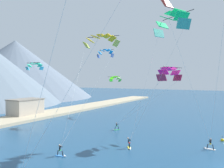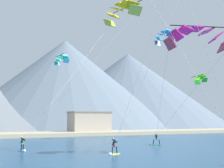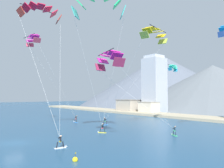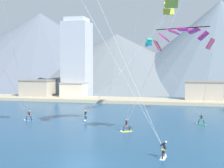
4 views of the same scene
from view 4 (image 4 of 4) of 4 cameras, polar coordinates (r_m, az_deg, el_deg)
The scene contains 17 objects.
ground_plane at distance 28.22m, azimuth -5.74°, elevation -14.38°, with size 400.00×400.00×0.00m, color navy.
kitesurfer_near_lead at distance 48.14m, azimuth 15.78°, elevation -6.62°, with size 1.71×1.21×1.63m.
kitesurfer_near_trail at distance 49.60m, azimuth -4.92°, elevation -6.14°, with size 0.63×1.77×1.74m.
kitesurfer_mid_center at distance 30.20m, azimuth 9.48°, elevation -12.21°, with size 0.63×1.77×1.74m.
kitesurfer_far_left at distance 50.96m, azimuth -15.15°, elevation -5.98°, with size 1.75×0.66×1.71m.
kitesurfer_far_right at distance 41.25m, azimuth 2.41°, elevation -8.02°, with size 1.68×1.28×1.73m.
parafoil_kite_near_lead at distance 35.73m, azimuth 12.92°, elevation 8.43°, with size 6.71×13.15×11.56m.
parafoil_kite_near_trail at distance 49.23m, azimuth 10.61°, elevation 14.50°, with size 14.35×7.35×17.92m.
parafoil_kite_distant_mid_solo at distance 61.77m, azimuth 6.72°, elevation 7.75°, with size 1.73×3.90×1.55m.
shoreline_strip at distance 75.66m, azimuth 6.82°, elevation -3.06°, with size 180.00×10.00×0.70m, color tan.
shore_building_harbour_front at distance 86.92m, azimuth -13.30°, elevation -0.89°, with size 8.41×7.07×5.01m.
shore_building_promenade_mid at distance 83.04m, azimuth -6.99°, elevation -1.23°, with size 6.40×5.25×4.37m.
shore_building_quay_east at distance 78.35m, azimuth 16.38°, elevation -1.34°, with size 9.00×6.00×5.07m.
highrise_tower at distance 86.59m, azimuth -6.41°, elevation 4.61°, with size 7.00×7.00×21.90m.
mountain_peak_west_ridge at distance 155.77m, azimuth -12.93°, elevation 6.27°, with size 113.34×113.34×34.44m.
mountain_peak_east_shoulder at distance 131.30m, azimuth 0.76°, elevation 4.31°, with size 89.35×89.35×22.35m.
mountain_peak_far_spur at distance 129.03m, azimuth 19.15°, elevation 6.77°, with size 82.60×82.60×34.10m.
Camera 4 is at (9.01, -25.36, 8.48)m, focal length 50.00 mm.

